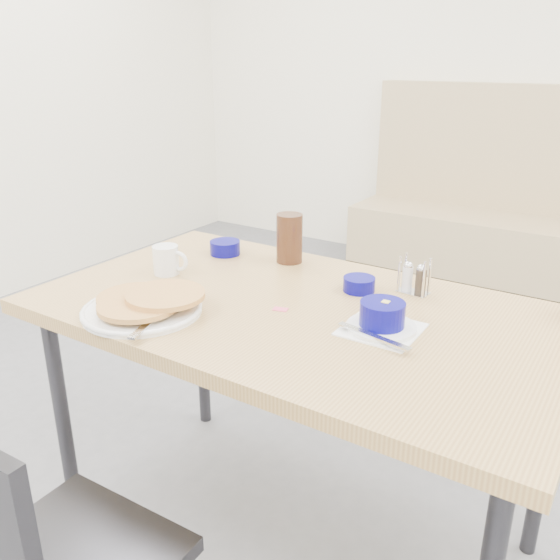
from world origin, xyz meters
The scene contains 11 objects.
wall_back centered at (0.00, 2.97, 1.40)m, with size 5.00×0.06×2.80m, color white.
booth_bench centered at (0.00, 2.78, 0.35)m, with size 1.90×0.56×1.22m.
dining_table centered at (0.00, 0.25, 0.70)m, with size 1.40×0.80×0.76m.
pancake_plate centered at (-0.31, 0.00, 0.78)m, with size 0.30×0.30×0.05m.
coffee_mug centered at (-0.46, 0.25, 0.80)m, with size 0.11×0.08×0.09m.
grits_setting centered at (0.25, 0.24, 0.79)m, with size 0.20×0.19×0.07m.
creamer_bowl centered at (-0.43, 0.49, 0.78)m, with size 0.10×0.10×0.05m.
butter_bowl centered at (0.09, 0.44, 0.78)m, with size 0.09×0.09×0.04m.
amber_tumbler centered at (-0.21, 0.54, 0.84)m, with size 0.08×0.08×0.16m, color #3A2012.
condiment_caddy centered at (0.22, 0.51, 0.80)m, with size 0.09×0.06×0.10m.
sugar_wrapper centered at (-0.02, 0.21, 0.76)m, with size 0.04×0.02×0.00m, color #EC4E6E.
Camera 1 is at (0.75, -0.98, 1.38)m, focal length 38.00 mm.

